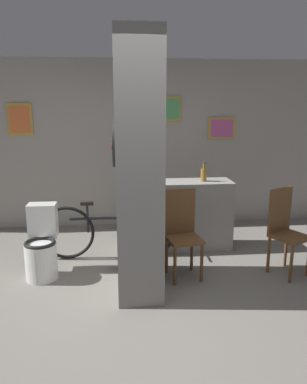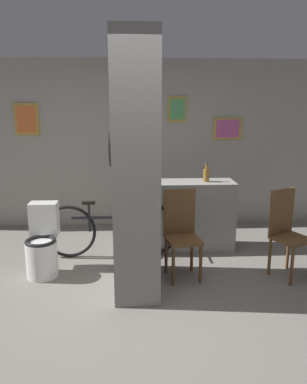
{
  "view_description": "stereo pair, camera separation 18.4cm",
  "coord_description": "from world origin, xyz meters",
  "px_view_note": "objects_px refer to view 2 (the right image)",
  "views": [
    {
      "loc": [
        -0.16,
        -3.28,
        1.95
      ],
      "look_at": [
        0.24,
        0.87,
        0.95
      ],
      "focal_mm": 35.0,
      "sensor_mm": 36.0,
      "label": 1
    },
    {
      "loc": [
        0.02,
        -3.29,
        1.95
      ],
      "look_at": [
        0.24,
        0.87,
        0.95
      ],
      "focal_mm": 35.0,
      "sensor_mm": 36.0,
      "label": 2
    }
  ],
  "objects_px": {
    "chair_near_pillar": "(181,231)",
    "toilet": "(42,246)",
    "bicycle": "(111,230)",
    "bottle_tall": "(206,174)",
    "chair_by_doorway": "(287,230)"
  },
  "relations": [
    {
      "from": "chair_near_pillar",
      "to": "bicycle",
      "type": "xyz_separation_m",
      "value": [
        -0.83,
        0.59,
        -0.18
      ]
    },
    {
      "from": "toilet",
      "to": "chair_by_doorway",
      "type": "height_order",
      "value": "chair_by_doorway"
    },
    {
      "from": "toilet",
      "to": "bottle_tall",
      "type": "relative_size",
      "value": 3.09
    },
    {
      "from": "toilet",
      "to": "bicycle",
      "type": "bearing_deg",
      "value": 31.36
    },
    {
      "from": "chair_near_pillar",
      "to": "toilet",
      "type": "bearing_deg",
      "value": 166.18
    },
    {
      "from": "bicycle",
      "to": "bottle_tall",
      "type": "height_order",
      "value": "bottle_tall"
    },
    {
      "from": "bottle_tall",
      "to": "chair_near_pillar",
      "type": "bearing_deg",
      "value": -117.62
    },
    {
      "from": "toilet",
      "to": "chair_by_doorway",
      "type": "xyz_separation_m",
      "value": [
        2.79,
        -0.17,
        0.2
      ]
    },
    {
      "from": "toilet",
      "to": "chair_by_doorway",
      "type": "relative_size",
      "value": 0.81
    },
    {
      "from": "chair_by_doorway",
      "to": "bottle_tall",
      "type": "relative_size",
      "value": 3.8
    },
    {
      "from": "chair_by_doorway",
      "to": "bottle_tall",
      "type": "distance_m",
      "value": 1.25
    },
    {
      "from": "chair_near_pillar",
      "to": "bottle_tall",
      "type": "bearing_deg",
      "value": 53.04
    },
    {
      "from": "chair_near_pillar",
      "to": "chair_by_doorway",
      "type": "height_order",
      "value": "same"
    },
    {
      "from": "chair_by_doorway",
      "to": "toilet",
      "type": "bearing_deg",
      "value": 148.88
    },
    {
      "from": "chair_near_pillar",
      "to": "bottle_tall",
      "type": "height_order",
      "value": "bottle_tall"
    }
  ]
}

